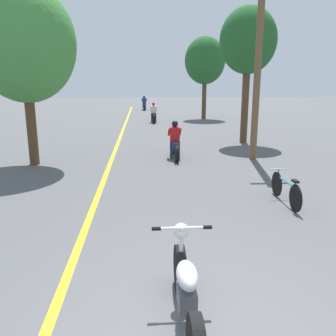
# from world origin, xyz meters

# --- Properties ---
(lane_stripe_center) EXTENTS (0.14, 48.00, 0.01)m
(lane_stripe_center) POSITION_xyz_m (-1.70, 12.26, 0.00)
(lane_stripe_center) COLOR yellow
(lane_stripe_center) RESTS_ON ground
(utility_pole) EXTENTS (1.10, 0.24, 7.15)m
(utility_pole) POSITION_xyz_m (3.41, 9.13, 3.67)
(utility_pole) COLOR brown
(utility_pole) RESTS_ON ground
(roadside_tree_right_near) EXTENTS (2.48, 2.23, 5.89)m
(roadside_tree_right_near) POSITION_xyz_m (4.06, 12.69, 4.41)
(roadside_tree_right_near) COLOR #513A23
(roadside_tree_right_near) RESTS_ON ground
(roadside_tree_right_far) EXTENTS (2.94, 2.65, 5.90)m
(roadside_tree_right_far) POSITION_xyz_m (4.05, 23.43, 4.18)
(roadside_tree_right_far) COLOR #513A23
(roadside_tree_right_far) RESTS_ON ground
(roadside_tree_left) EXTENTS (3.24, 2.92, 5.78)m
(roadside_tree_left) POSITION_xyz_m (-4.25, 8.82, 3.89)
(roadside_tree_left) COLOR #513A23
(roadside_tree_left) RESTS_ON ground
(motorcycle_foreground) EXTENTS (0.75, 2.09, 1.01)m
(motorcycle_foreground) POSITION_xyz_m (-0.11, 0.31, 0.43)
(motorcycle_foreground) COLOR black
(motorcycle_foreground) RESTS_ON ground
(motorcycle_rider_lead) EXTENTS (0.50, 2.10, 1.36)m
(motorcycle_rider_lead) POSITION_xyz_m (0.60, 9.50, 0.52)
(motorcycle_rider_lead) COLOR black
(motorcycle_rider_lead) RESTS_ON ground
(motorcycle_rider_mid) EXTENTS (0.50, 2.09, 1.35)m
(motorcycle_rider_mid) POSITION_xyz_m (0.20, 21.09, 0.51)
(motorcycle_rider_mid) COLOR black
(motorcycle_rider_mid) RESTS_ON ground
(motorcycle_rider_far) EXTENTS (0.50, 1.99, 1.41)m
(motorcycle_rider_far) POSITION_xyz_m (-0.35, 31.81, 0.53)
(motorcycle_rider_far) COLOR black
(motorcycle_rider_far) RESTS_ON ground
(bicycle_parked) EXTENTS (0.44, 1.70, 0.70)m
(bicycle_parked) POSITION_xyz_m (2.68, 4.32, 0.33)
(bicycle_parked) COLOR black
(bicycle_parked) RESTS_ON ground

